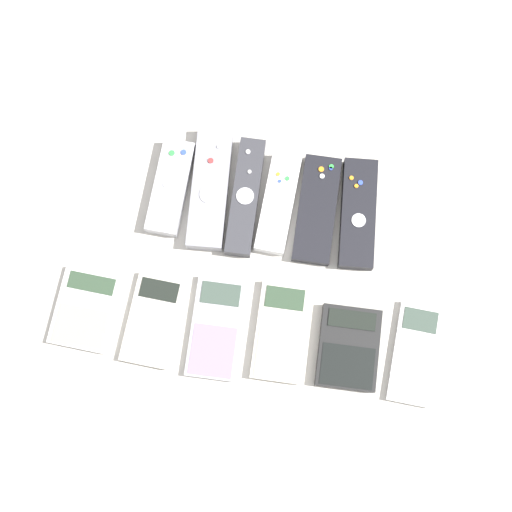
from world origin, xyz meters
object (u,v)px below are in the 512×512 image
object	(u,v)px
remote_3	(278,203)
calculator_0	(86,310)
remote_2	(245,197)
calculator_3	(280,332)
remote_4	(317,209)
remote_5	(358,214)
calculator_2	(216,328)
calculator_5	(415,354)
remote_0	(171,187)
calculator_1	(153,320)
remote_1	(210,188)
calculator_4	(349,348)

from	to	relation	value
remote_3	calculator_0	size ratio (longest dim) A/B	1.30
remote_2	calculator_3	size ratio (longest dim) A/B	1.26
remote_4	remote_5	size ratio (longest dim) A/B	0.97
calculator_2	calculator_5	size ratio (longest dim) A/B	1.00
remote_0	calculator_0	size ratio (longest dim) A/B	1.23
calculator_1	remote_5	bearing A→B (deg)	39.22
calculator_3	calculator_5	world-z (taller)	calculator_3
remote_1	calculator_0	xyz separation A→B (m)	(-0.16, -0.22, -0.01)
calculator_0	remote_2	bearing A→B (deg)	47.61
remote_2	remote_4	distance (m)	0.11
remote_2	remote_5	distance (m)	0.18
remote_2	calculator_1	distance (m)	0.24
remote_1	calculator_1	size ratio (longest dim) A/B	1.41
calculator_4	remote_2	bearing A→B (deg)	130.89
remote_2	calculator_3	distance (m)	0.22
calculator_0	remote_5	bearing A→B (deg)	31.21
remote_4	calculator_5	size ratio (longest dim) A/B	1.12
remote_4	calculator_1	xyz separation A→B (m)	(-0.23, -0.21, -0.00)
calculator_1	calculator_2	bearing A→B (deg)	4.50
remote_4	remote_5	xyz separation A→B (m)	(0.06, 0.00, 0.00)
remote_5	calculator_1	size ratio (longest dim) A/B	1.26
remote_0	calculator_5	xyz separation A→B (m)	(0.41, -0.20, -0.01)
remote_2	remote_0	bearing A→B (deg)	179.97
remote_3	calculator_2	bearing A→B (deg)	-104.85
remote_1	remote_3	size ratio (longest dim) A/B	1.23
remote_2	remote_3	size ratio (longest dim) A/B	1.16
remote_1	remote_3	bearing A→B (deg)	-7.87
calculator_1	calculator_5	world-z (taller)	calculator_1
calculator_3	calculator_1	bearing A→B (deg)	-177.34
remote_0	remote_2	xyz separation A→B (m)	(0.12, 0.00, 0.00)
remote_1	remote_3	distance (m)	0.11
remote_2	calculator_4	size ratio (longest dim) A/B	1.52
calculator_5	remote_5	bearing A→B (deg)	121.34
remote_3	calculator_0	bearing A→B (deg)	-139.26
remote_3	calculator_1	xyz separation A→B (m)	(-0.16, -0.21, -0.00)
remote_1	remote_4	distance (m)	0.17
remote_1	calculator_4	size ratio (longest dim) A/B	1.60
calculator_1	remote_2	bearing A→B (deg)	65.58
remote_2	calculator_3	xyz separation A→B (m)	(0.08, -0.20, -0.00)
remote_2	calculator_0	bearing A→B (deg)	-136.19
remote_0	calculator_2	xyz separation A→B (m)	(0.11, -0.21, -0.00)
remote_0	calculator_1	xyz separation A→B (m)	(0.01, -0.21, -0.00)
remote_0	remote_3	size ratio (longest dim) A/B	0.95
remote_4	calculator_3	world-z (taller)	remote_4
remote_3	calculator_2	size ratio (longest dim) A/B	1.05
remote_1	remote_4	size ratio (longest dim) A/B	1.16
remote_1	calculator_1	distance (m)	0.23
remote_1	calculator_4	bearing A→B (deg)	-44.83
remote_1	remote_4	bearing A→B (deg)	-6.53
calculator_2	calculator_3	world-z (taller)	calculator_3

